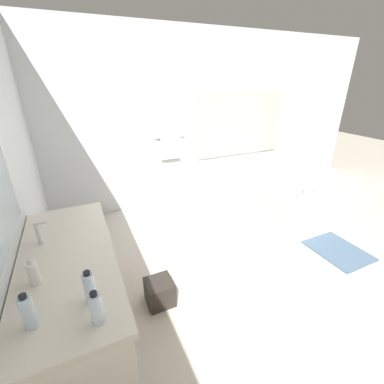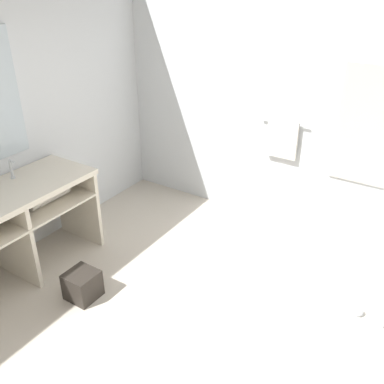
% 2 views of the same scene
% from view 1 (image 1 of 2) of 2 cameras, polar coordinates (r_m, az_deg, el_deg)
% --- Properties ---
extents(ground_plane, '(16.00, 16.00, 0.00)m').
position_cam_1_polar(ground_plane, '(3.11, 16.09, -17.04)').
color(ground_plane, beige).
rests_on(ground_plane, ground).
extents(wall_back_with_blinds, '(7.40, 0.13, 2.70)m').
position_cam_1_polar(wall_back_with_blinds, '(4.32, -1.01, 15.46)').
color(wall_back_with_blinds, silver).
rests_on(wall_back_with_blinds, ground_plane).
extents(vanity_counter, '(0.63, 1.59, 0.86)m').
position_cam_1_polar(vanity_counter, '(2.20, -24.87, -17.28)').
color(vanity_counter, beige).
rests_on(vanity_counter, ground_plane).
extents(sink_faucet, '(0.09, 0.04, 0.18)m').
position_cam_1_polar(sink_faucet, '(2.23, -30.95, -8.02)').
color(sink_faucet, silver).
rests_on(sink_faucet, vanity_counter).
extents(bathtub, '(0.99, 1.76, 0.66)m').
position_cam_1_polar(bathtub, '(4.40, 16.31, 0.39)').
color(bathtub, silver).
rests_on(bathtub, ground_plane).
extents(water_bottle_1, '(0.06, 0.06, 0.21)m').
position_cam_1_polar(water_bottle_1, '(1.60, -32.63, -21.52)').
color(water_bottle_1, silver).
rests_on(water_bottle_1, vanity_counter).
extents(water_bottle_2, '(0.06, 0.06, 0.20)m').
position_cam_1_polar(water_bottle_2, '(1.49, -20.50, -23.03)').
color(water_bottle_2, silver).
rests_on(water_bottle_2, vanity_counter).
extents(water_bottle_3, '(0.06, 0.06, 0.21)m').
position_cam_1_polar(water_bottle_3, '(1.59, -21.78, -19.14)').
color(water_bottle_3, silver).
rests_on(water_bottle_3, vanity_counter).
extents(soap_dispenser, '(0.06, 0.06, 0.18)m').
position_cam_1_polar(soap_dispenser, '(1.87, -31.80, -15.06)').
color(soap_dispenser, white).
rests_on(soap_dispenser, vanity_counter).
extents(waste_bin, '(0.25, 0.25, 0.25)m').
position_cam_1_polar(waste_bin, '(2.65, -7.18, -21.17)').
color(waste_bin, '#2D2823').
rests_on(waste_bin, ground_plane).
extents(bath_mat, '(0.57, 0.67, 0.02)m').
position_cam_1_polar(bath_mat, '(3.79, 29.68, -11.22)').
color(bath_mat, slate).
rests_on(bath_mat, ground_plane).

